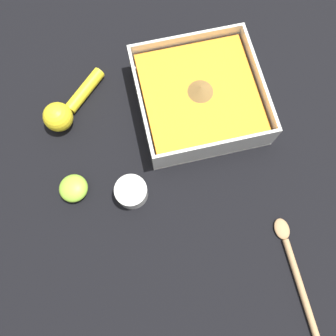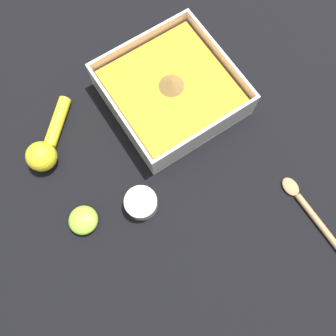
# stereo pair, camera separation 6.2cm
# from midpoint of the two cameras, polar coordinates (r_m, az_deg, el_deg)

# --- Properties ---
(ground_plane) EXTENTS (4.00, 4.00, 0.00)m
(ground_plane) POSITION_cam_midpoint_polar(r_m,az_deg,el_deg) (0.70, 6.65, 9.08)
(ground_plane) COLOR black
(square_dish) EXTENTS (0.25, 0.25, 0.07)m
(square_dish) POSITION_cam_midpoint_polar(r_m,az_deg,el_deg) (0.69, 8.04, 11.64)
(square_dish) COLOR silver
(square_dish) RESTS_ON ground_plane
(spice_bowl) EXTENTS (0.06, 0.06, 0.04)m
(spice_bowl) POSITION_cam_midpoint_polar(r_m,az_deg,el_deg) (0.63, -3.61, -4.69)
(spice_bowl) COLOR silver
(spice_bowl) RESTS_ON ground_plane
(lemon_squeezer) EXTENTS (0.13, 0.14, 0.06)m
(lemon_squeezer) POSITION_cam_midpoint_polar(r_m,az_deg,el_deg) (0.70, -15.12, 9.30)
(lemon_squeezer) COLOR yellow
(lemon_squeezer) RESTS_ON ground_plane
(lemon_half) EXTENTS (0.06, 0.06, 0.03)m
(lemon_half) POSITION_cam_midpoint_polar(r_m,az_deg,el_deg) (0.65, -13.58, -3.92)
(lemon_half) COLOR #93CC38
(lemon_half) RESTS_ON ground_plane
(wooden_spoon) EXTENTS (0.21, 0.03, 0.01)m
(wooden_spoon) POSITION_cam_midpoint_polar(r_m,az_deg,el_deg) (0.68, 23.70, -16.08)
(wooden_spoon) COLOR tan
(wooden_spoon) RESTS_ON ground_plane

